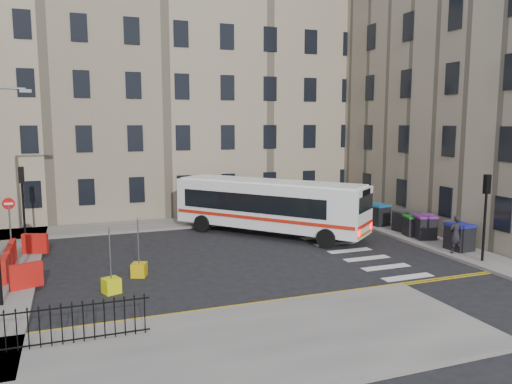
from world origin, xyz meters
TOP-DOWN VIEW (x-y plane):
  - ground at (0.00, 0.00)m, footprint 120.00×120.00m
  - pavement_north at (-6.00, 8.60)m, footprint 36.00×3.20m
  - pavement_east at (9.00, 4.00)m, footprint 2.40×26.00m
  - pavement_sw at (-7.00, -10.00)m, footprint 20.00×6.00m
  - terrace_north at (-7.00, 15.50)m, footprint 38.30×10.80m
  - corner_east at (19.00, 5.00)m, footprint 17.80×24.30m
  - traffic_light_east at (8.60, -5.50)m, footprint 0.28×0.22m
  - traffic_light_nw at (-12.00, 6.50)m, footprint 0.28×0.22m
  - no_entry_north at (-12.50, 4.50)m, footprint 0.60×0.08m
  - roadworks_barriers at (-11.84, 0.50)m, footprint 1.66×6.26m
  - iron_railings at (-11.25, -8.20)m, footprint 7.80×0.04m
  - bus at (1.41, 3.67)m, footprint 9.51×10.56m
  - wheelie_bin_a at (9.03, -3.50)m, footprint 1.13×1.28m
  - wheelie_bin_b at (9.05, -0.78)m, footprint 1.34×1.45m
  - wheelie_bin_c at (8.88, 0.03)m, footprint 1.14×1.24m
  - wheelie_bin_d at (9.17, 1.25)m, footprint 1.17×1.29m
  - wheelie_bin_e at (8.74, 3.28)m, footprint 1.23×1.36m
  - pedestrian at (8.39, -3.92)m, footprint 0.71×0.47m
  - bollard_yellow at (-6.88, -1.85)m, footprint 0.78×0.78m
  - bollard_chevron at (-8.17, -3.62)m, footprint 0.77×0.77m

SIDE VIEW (x-z plane):
  - ground at x=0.00m, z-range 0.00..0.00m
  - pavement_north at x=-6.00m, z-range 0.00..0.15m
  - pavement_east at x=9.00m, z-range 0.00..0.15m
  - pavement_sw at x=-7.00m, z-range 0.00..0.15m
  - bollard_yellow at x=-6.88m, z-range 0.00..0.60m
  - bollard_chevron at x=-8.17m, z-range 0.00..0.60m
  - roadworks_barriers at x=-11.84m, z-range 0.15..1.15m
  - wheelie_bin_c at x=8.88m, z-range 0.15..1.32m
  - iron_railings at x=-11.25m, z-range 0.15..1.35m
  - wheelie_bin_d at x=9.17m, z-range 0.16..1.41m
  - wheelie_bin_e at x=8.74m, z-range 0.16..1.50m
  - wheelie_bin_b at x=9.05m, z-range 0.16..1.50m
  - wheelie_bin_a at x=9.03m, z-range 0.16..1.52m
  - pedestrian at x=8.39m, z-range 0.15..2.07m
  - bus at x=1.41m, z-range 0.25..3.41m
  - no_entry_north at x=-12.50m, z-range 0.58..3.58m
  - traffic_light_east at x=8.60m, z-range 0.82..4.92m
  - traffic_light_nw at x=-12.00m, z-range 0.82..4.92m
  - terrace_north at x=-7.00m, z-range 0.02..17.22m
  - corner_east at x=19.00m, z-range 0.02..19.22m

